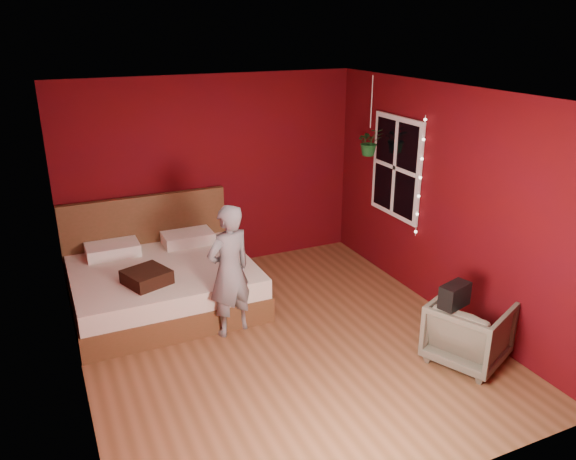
% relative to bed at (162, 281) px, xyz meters
% --- Properties ---
extents(floor, '(4.50, 4.50, 0.00)m').
position_rel_bed_xyz_m(floor, '(0.95, -1.41, -0.30)').
color(floor, brown).
rests_on(floor, ground).
extents(room_walls, '(4.04, 4.54, 2.62)m').
position_rel_bed_xyz_m(room_walls, '(0.95, -1.41, 1.38)').
color(room_walls, '#570909').
rests_on(room_walls, ground).
extents(window, '(0.05, 0.97, 1.27)m').
position_rel_bed_xyz_m(window, '(2.92, -0.51, 1.20)').
color(window, white).
rests_on(window, room_walls).
extents(fairy_lights, '(0.04, 0.04, 1.45)m').
position_rel_bed_xyz_m(fairy_lights, '(2.89, -1.04, 1.20)').
color(fairy_lights, silver).
rests_on(fairy_lights, room_walls).
extents(bed, '(2.09, 1.77, 1.15)m').
position_rel_bed_xyz_m(bed, '(0.00, 0.00, 0.00)').
color(bed, brown).
rests_on(bed, ground).
extents(person, '(0.61, 0.49, 1.47)m').
position_rel_bed_xyz_m(person, '(0.53, -0.98, 0.43)').
color(person, slate).
rests_on(person, ground).
extents(armchair, '(0.95, 0.94, 0.65)m').
position_rel_bed_xyz_m(armchair, '(2.49, -2.49, 0.03)').
color(armchair, '#656050').
rests_on(armchair, ground).
extents(handbag, '(0.35, 0.24, 0.23)m').
position_rel_bed_xyz_m(handbag, '(2.27, -2.48, 0.47)').
color(handbag, black).
rests_on(handbag, armchair).
extents(throw_pillow, '(0.55, 0.55, 0.15)m').
position_rel_bed_xyz_m(throw_pillow, '(-0.25, -0.47, 0.30)').
color(throw_pillow, black).
rests_on(throw_pillow, bed).
extents(hanging_plant, '(0.37, 0.34, 0.99)m').
position_rel_bed_xyz_m(hanging_plant, '(2.70, -0.21, 1.49)').
color(hanging_plant, silver).
rests_on(hanging_plant, room_walls).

